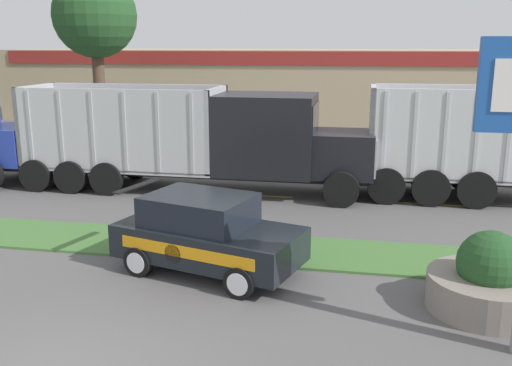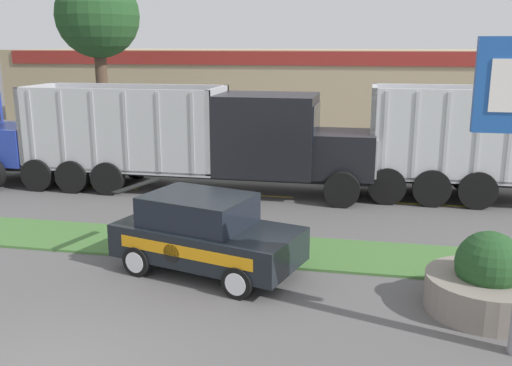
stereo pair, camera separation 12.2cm
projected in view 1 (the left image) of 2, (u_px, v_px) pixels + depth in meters
grass_verge at (178, 244)px, 14.25m from camera, size 120.00×2.11×0.06m
centre_line_3 at (105, 188)px, 19.88m from camera, size 2.40×0.14×0.01m
centre_line_4 at (256, 196)px, 18.89m from camera, size 2.40×0.14×0.01m
centre_line_5 at (425, 204)px, 17.90m from camera, size 2.40×0.14×0.01m
dump_truck_trail at (228, 142)px, 19.06m from camera, size 11.91×2.78×3.50m
rally_car at (206, 233)px, 12.42m from camera, size 4.37×2.92×1.75m
stone_planter at (489, 282)px, 10.68m from camera, size 2.26×2.26×1.54m
store_building_backdrop at (295, 83)px, 39.51m from camera, size 37.52×12.10×4.54m
tree_behind_centre at (94, 8)px, 28.25m from camera, size 4.17×4.17×9.40m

